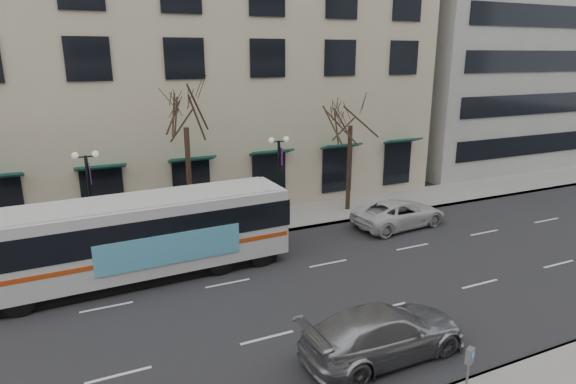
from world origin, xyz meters
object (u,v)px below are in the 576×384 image
lamp_post_right (279,176)px  silver_car (384,332)px  white_pickup (399,213)px  pay_station (469,359)px  lamp_post_left (91,197)px  city_bus (139,236)px  tree_far_right (351,110)px  tree_far_mid (185,109)px

lamp_post_right → silver_car: bearing=-98.1°
white_pickup → pay_station: size_ratio=4.43×
lamp_post_right → pay_station: 15.63m
lamp_post_left → silver_car: lamp_post_left is taller
city_bus → tree_far_right: bearing=15.8°
white_pickup → tree_far_mid: bearing=66.8°
lamp_post_right → white_pickup: size_ratio=0.92×
lamp_post_right → tree_far_right: bearing=6.9°
white_pickup → pay_station: 14.28m
tree_far_right → silver_car: tree_far_right is taller
silver_car → white_pickup: bearing=-40.3°
white_pickup → silver_car: bearing=135.5°
lamp_post_left → white_pickup: 16.67m
city_bus → silver_car: bearing=-57.4°
city_bus → silver_car: city_bus is taller
lamp_post_left → city_bus: size_ratio=0.38×
lamp_post_left → silver_car: (8.14, -13.00, -2.11)m
silver_car → white_pickup: size_ratio=1.02×
tree_far_mid → white_pickup: bearing=-17.7°
tree_far_mid → lamp_post_right: tree_far_mid is taller
white_pickup → pay_station: (-6.90, -12.50, 0.29)m
tree_far_right → white_pickup: tree_far_right is taller
city_bus → white_pickup: city_bus is taller
lamp_post_right → pay_station: bearing=-92.4°
tree_far_right → silver_car: size_ratio=1.40×
lamp_post_left → lamp_post_right: same height
lamp_post_left → tree_far_right: bearing=2.3°
silver_car → pay_station: (1.21, -2.50, 0.24)m
lamp_post_left → white_pickup: lamp_post_left is taller
tree_far_right → silver_car: 16.22m
white_pickup → pay_station: white_pickup is taller
lamp_post_right → silver_car: (-1.86, -13.00, -2.11)m
lamp_post_left → lamp_post_right: bearing=0.0°
lamp_post_right → city_bus: bearing=-155.7°
lamp_post_left → silver_car: 15.48m
lamp_post_right → white_pickup: (6.25, -3.00, -2.16)m
tree_far_mid → city_bus: (-3.30, -4.35, -4.91)m
city_bus → pay_station: size_ratio=10.62×
pay_station → white_pickup: bearing=37.4°
city_bus → pay_station: bearing=-59.2°
tree_far_mid → tree_far_right: bearing=-0.0°
tree_far_mid → tree_far_right: 10.01m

